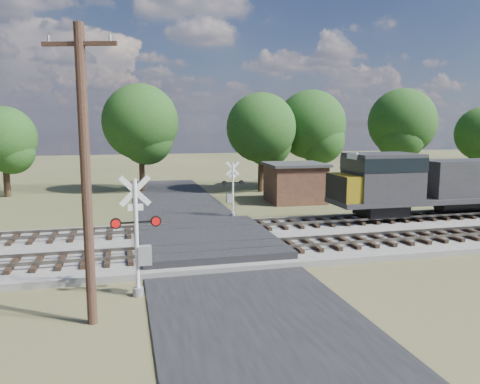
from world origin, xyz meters
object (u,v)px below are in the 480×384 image
object	(u,v)px
utility_pole	(85,170)
equipment_shed	(295,182)
crossing_signal_far	(232,194)
crossing_signal_near	(139,247)

from	to	relation	value
utility_pole	equipment_shed	bearing A→B (deg)	72.47
equipment_shed	crossing_signal_far	bearing A→B (deg)	-139.86
crossing_signal_far	equipment_shed	distance (m)	8.32
utility_pole	equipment_shed	world-z (taller)	utility_pole
crossing_signal_near	crossing_signal_far	size ratio (longest dim) A/B	1.18
utility_pole	equipment_shed	size ratio (longest dim) A/B	1.90
utility_pole	equipment_shed	xyz separation A→B (m)	(15.02, 21.21, -3.37)
crossing_signal_near	utility_pole	xyz separation A→B (m)	(-1.63, -2.15, 3.10)
crossing_signal_far	utility_pole	size ratio (longest dim) A/B	0.41
crossing_signal_near	equipment_shed	world-z (taller)	crossing_signal_near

